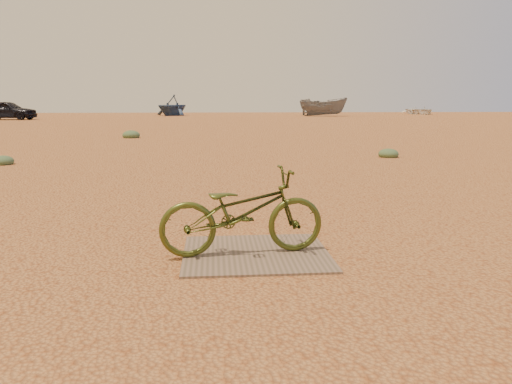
{
  "coord_description": "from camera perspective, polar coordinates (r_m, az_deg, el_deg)",
  "views": [
    {
      "loc": [
        -0.48,
        -4.93,
        1.54
      ],
      "look_at": [
        -0.06,
        -0.09,
        0.64
      ],
      "focal_mm": 35.0,
      "sensor_mm": 36.0,
      "label": 1
    }
  ],
  "objects": [
    {
      "name": "boat_far_right",
      "position": [
        59.27,
        18.26,
        8.86
      ],
      "size": [
        3.78,
        4.76,
        0.88
      ],
      "primitive_type": "imported",
      "rotation": [
        0.0,
        0.0,
        0.18
      ],
      "color": "silver",
      "rests_on": "ground"
    },
    {
      "name": "kale_c",
      "position": [
        21.51,
        -14.07,
        6.03
      ],
      "size": [
        0.72,
        0.72,
        0.4
      ],
      "primitive_type": "ellipsoid",
      "color": "#537149",
      "rests_on": "ground"
    },
    {
      "name": "ground",
      "position": [
        5.18,
        0.63,
        -6.81
      ],
      "size": [
        120.0,
        120.0,
        0.0
      ],
      "primitive_type": "plane",
      "color": "#B87D47",
      "rests_on": "ground"
    },
    {
      "name": "boat_mid_right",
      "position": [
        50.22,
        7.68,
        9.62
      ],
      "size": [
        4.98,
        3.08,
        1.81
      ],
      "primitive_type": "imported",
      "rotation": [
        0.0,
        0.0,
        1.27
      ],
      "color": "slate",
      "rests_on": "ground"
    },
    {
      "name": "boat_far_left",
      "position": [
        51.74,
        -9.54,
        9.76
      ],
      "size": [
        5.2,
        5.29,
        2.11
      ],
      "primitive_type": "imported",
      "rotation": [
        0.0,
        0.0,
        -0.67
      ],
      "color": "navy",
      "rests_on": "ground"
    },
    {
      "name": "kale_a",
      "position": [
        13.62,
        -26.94,
        2.82
      ],
      "size": [
        0.51,
        0.51,
        0.28
      ],
      "primitive_type": "ellipsoid",
      "color": "#537149",
      "rests_on": "ground"
    },
    {
      "name": "car",
      "position": [
        45.19,
        -26.57,
        8.37
      ],
      "size": [
        4.63,
        2.29,
        1.52
      ],
      "primitive_type": "imported",
      "rotation": [
        0.0,
        0.0,
        1.46
      ],
      "color": "black",
      "rests_on": "ground"
    },
    {
      "name": "kale_b",
      "position": [
        14.21,
        14.88,
        3.88
      ],
      "size": [
        0.55,
        0.55,
        0.3
      ],
      "primitive_type": "ellipsoid",
      "color": "#537149",
      "rests_on": "ground"
    },
    {
      "name": "bicycle",
      "position": [
        4.93,
        -1.58,
        -2.27
      ],
      "size": [
        1.69,
        0.76,
        0.86
      ],
      "primitive_type": "imported",
      "rotation": [
        0.0,
        0.0,
        1.69
      ],
      "color": "#3E4919",
      "rests_on": "plywood_board"
    },
    {
      "name": "plywood_board",
      "position": [
        5.09,
        0.0,
        -7.02
      ],
      "size": [
        1.46,
        1.31,
        0.02
      ],
      "primitive_type": "cube",
      "color": "#775D4C",
      "rests_on": "ground"
    }
  ]
}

